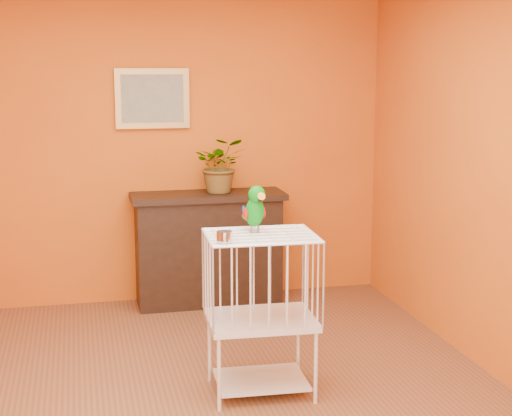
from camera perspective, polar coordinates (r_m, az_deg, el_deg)
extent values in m
plane|color=brown|center=(4.91, -4.47, -14.10)|extent=(4.50, 4.50, 0.00)
plane|color=#D25F13|center=(6.74, -7.48, 4.09)|extent=(4.00, 0.00, 4.00)
plane|color=#D25F13|center=(2.38, 3.22, -7.72)|extent=(4.00, 0.00, 4.00)
plane|color=#D25F13|center=(5.20, 17.66, 1.79)|extent=(0.00, 4.50, 4.50)
cube|color=black|center=(6.73, -3.48, -3.16)|extent=(1.21, 0.40, 0.91)
cube|color=black|center=(6.63, -3.53, 0.88)|extent=(1.30, 0.47, 0.05)
cube|color=black|center=(6.55, -3.22, -3.53)|extent=(0.85, 0.02, 0.46)
cube|color=brown|center=(6.67, -5.55, -4.21)|extent=(0.05, 0.18, 0.28)
cube|color=#264120|center=(6.68, -4.86, -4.18)|extent=(0.05, 0.18, 0.28)
cube|color=brown|center=(6.69, -4.09, -4.14)|extent=(0.05, 0.18, 0.28)
cube|color=#264120|center=(6.71, -3.23, -4.09)|extent=(0.05, 0.18, 0.28)
cube|color=brown|center=(6.73, -2.38, -4.05)|extent=(0.05, 0.18, 0.28)
imported|color=#26722D|center=(6.66, -2.64, 2.74)|extent=(0.49, 0.53, 0.37)
cube|color=#B98942|center=(6.68, -7.55, 7.90)|extent=(0.62, 0.03, 0.50)
cube|color=gray|center=(6.67, -7.54, 7.90)|extent=(0.52, 0.01, 0.40)
cube|color=silver|center=(5.05, 0.35, -12.37)|extent=(0.58, 0.45, 0.02)
cube|color=silver|center=(4.91, 0.36, -8.13)|extent=(0.68, 0.53, 0.04)
cube|color=silver|center=(4.77, 0.36, -2.02)|extent=(0.68, 0.53, 0.01)
cylinder|color=silver|center=(4.74, -2.71, -12.03)|extent=(0.02, 0.02, 0.45)
cylinder|color=silver|center=(4.85, 4.37, -11.53)|extent=(0.02, 0.02, 0.45)
cylinder|color=silver|center=(5.16, -3.40, -10.12)|extent=(0.02, 0.02, 0.45)
cylinder|color=silver|center=(5.26, 3.09, -9.71)|extent=(0.02, 0.02, 0.45)
cylinder|color=silver|center=(4.55, -2.31, -2.10)|extent=(0.09, 0.09, 0.07)
cylinder|color=#59544C|center=(4.82, -0.35, -1.59)|extent=(0.01, 0.01, 0.04)
cylinder|color=#59544C|center=(4.84, 0.16, -1.55)|extent=(0.01, 0.01, 0.04)
ellipsoid|color=#05810D|center=(4.81, -0.09, -0.27)|extent=(0.14, 0.18, 0.21)
ellipsoid|color=#05810D|center=(4.76, 0.06, 1.00)|extent=(0.12, 0.13, 0.10)
cone|color=orange|center=(4.71, 0.29, 0.77)|extent=(0.06, 0.08, 0.07)
cone|color=black|center=(4.73, 0.23, 0.57)|extent=(0.03, 0.03, 0.03)
sphere|color=black|center=(4.72, -0.26, 1.07)|extent=(0.02, 0.02, 0.02)
sphere|color=black|center=(4.75, 0.54, 1.13)|extent=(0.02, 0.02, 0.02)
ellipsoid|color=#A50C0C|center=(4.80, -0.79, -0.41)|extent=(0.04, 0.07, 0.07)
ellipsoid|color=navy|center=(4.84, 0.50, -0.31)|extent=(0.04, 0.07, 0.07)
cone|color=#05810D|center=(4.89, -0.41, -0.95)|extent=(0.09, 0.16, 0.12)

